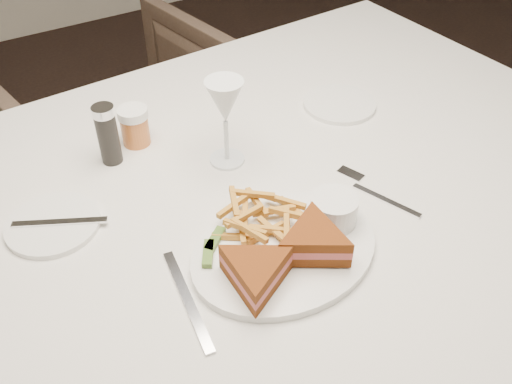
{
  "coord_description": "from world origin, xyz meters",
  "views": [
    {
      "loc": [
        -0.72,
        -0.74,
        1.43
      ],
      "look_at": [
        -0.34,
        -0.12,
        0.8
      ],
      "focal_mm": 40.0,
      "sensor_mm": 36.0,
      "label": 1
    }
  ],
  "objects": [
    {
      "name": "table",
      "position": [
        -0.34,
        -0.07,
        0.38
      ],
      "size": [
        1.67,
        1.16,
        0.75
      ],
      "primitive_type": "cube",
      "rotation": [
        0.0,
        0.0,
        0.05
      ],
      "color": "silver",
      "rests_on": "ground"
    },
    {
      "name": "chair_far",
      "position": [
        -0.29,
        0.76,
        0.37
      ],
      "size": [
        0.82,
        0.78,
        0.73
      ],
      "primitive_type": "imported",
      "rotation": [
        0.0,
        0.0,
        3.32
      ],
      "color": "#48372C",
      "rests_on": "ground"
    },
    {
      "name": "ground",
      "position": [
        0.0,
        0.0,
        0.0
      ],
      "size": [
        5.0,
        5.0,
        0.0
      ],
      "primitive_type": "plane",
      "color": "black",
      "rests_on": "ground"
    },
    {
      "name": "table_setting",
      "position": [
        -0.35,
        -0.13,
        0.79
      ],
      "size": [
        0.81,
        0.59,
        0.18
      ],
      "color": "white",
      "rests_on": "table"
    }
  ]
}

